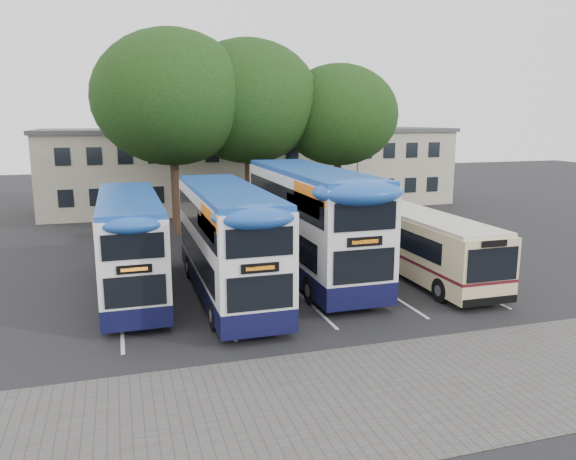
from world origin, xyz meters
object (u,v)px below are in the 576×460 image
(bus_dd_right, at_px, (310,217))
(tree_right, at_px, (338,115))
(tree_mid, at_px, (248,102))
(bus_single, at_px, (423,242))
(tree_left, at_px, (172,98))
(bus_dd_left, at_px, (130,241))
(bus_dd_mid, at_px, (227,237))
(lamp_post, at_px, (358,146))

(bus_dd_right, bearing_deg, tree_right, 62.46)
(tree_mid, bearing_deg, bus_single, -70.73)
(tree_left, xyz_separation_m, bus_dd_left, (-3.00, -11.72, -5.97))
(bus_dd_left, bearing_deg, bus_single, -5.40)
(bus_dd_right, bearing_deg, tree_left, 113.25)
(bus_dd_mid, xyz_separation_m, bus_dd_right, (4.12, 1.92, 0.25))
(tree_mid, relative_size, tree_right, 1.13)
(tree_left, distance_m, bus_dd_mid, 14.29)
(lamp_post, bearing_deg, bus_single, -103.48)
(tree_left, distance_m, bus_dd_right, 13.31)
(lamp_post, xyz_separation_m, bus_dd_right, (-8.47, -13.82, -2.41))
(bus_dd_mid, height_order, bus_dd_right, bus_dd_right)
(bus_dd_left, distance_m, bus_dd_right, 7.82)
(bus_single, bearing_deg, tree_mid, 109.27)
(tree_mid, bearing_deg, tree_right, -6.21)
(bus_dd_mid, bearing_deg, bus_dd_left, 160.04)
(tree_left, xyz_separation_m, bus_single, (9.51, -12.90, -6.57))
(tree_left, xyz_separation_m, tree_mid, (4.76, 0.70, -0.18))
(bus_dd_mid, xyz_separation_m, bus_single, (8.85, 0.15, -0.80))
(tree_left, relative_size, tree_right, 1.16)
(lamp_post, relative_size, bus_single, 0.94)
(lamp_post, distance_m, tree_mid, 9.21)
(tree_left, distance_m, bus_single, 17.33)
(bus_dd_left, relative_size, bus_dd_mid, 0.92)
(tree_mid, relative_size, bus_dd_right, 1.02)
(bus_dd_right, bearing_deg, bus_dd_mid, -154.97)
(tree_left, bearing_deg, lamp_post, 11.48)
(bus_dd_right, height_order, bus_single, bus_dd_right)
(tree_mid, height_order, bus_dd_right, tree_mid)
(bus_dd_left, bearing_deg, tree_mid, 58.01)
(lamp_post, height_order, tree_mid, tree_mid)
(bus_dd_mid, height_order, bus_single, bus_dd_mid)
(tree_right, height_order, bus_dd_right, tree_right)
(tree_left, height_order, bus_dd_left, tree_left)
(bus_dd_left, bearing_deg, tree_right, 40.86)
(tree_left, height_order, tree_right, tree_left)
(tree_left, bearing_deg, tree_mid, 8.41)
(lamp_post, height_order, bus_dd_left, lamp_post)
(tree_right, height_order, bus_dd_mid, tree_right)
(bus_dd_left, distance_m, bus_single, 12.59)
(lamp_post, relative_size, tree_right, 0.87)
(tree_left, relative_size, bus_single, 1.26)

